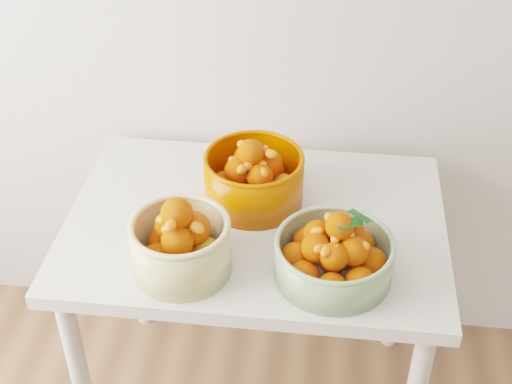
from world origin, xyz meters
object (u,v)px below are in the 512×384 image
table (256,246)px  bowl_green (334,255)px  bowl_cream (181,244)px  bowl_orange (254,177)px

table → bowl_green: bowl_green is taller
bowl_cream → bowl_orange: bowl_cream is taller
bowl_orange → bowl_cream: bearing=-115.3°
table → bowl_orange: bearing=99.8°
bowl_cream → bowl_green: bearing=3.5°
table → bowl_orange: bowl_orange is taller
table → bowl_cream: 0.31m
bowl_green → bowl_orange: bowl_orange is taller
bowl_green → table: bearing=138.0°
table → bowl_green: 0.32m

